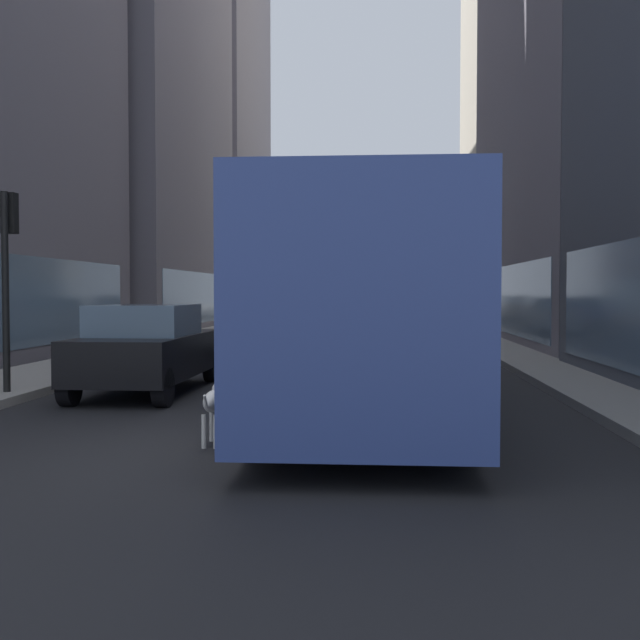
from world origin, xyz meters
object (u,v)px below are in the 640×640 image
at_px(box_truck, 293,298).
at_px(traffic_light_near, 7,258).
at_px(transit_bus, 365,296).
at_px(car_black_suv, 148,348).
at_px(car_silver_sedan, 409,316).
at_px(car_red_coupe, 373,312).
at_px(car_blue_hatchback, 332,310).
at_px(car_grey_wagon, 374,307).
at_px(dalmatian_dog, 215,402).
at_px(car_white_van, 277,317).

bearing_deg(box_truck, traffic_light_near, -108.96).
distance_m(transit_bus, car_black_suv, 4.25).
bearing_deg(car_silver_sedan, car_red_coupe, 105.58).
height_order(car_silver_sedan, traffic_light_near, traffic_light_near).
bearing_deg(car_silver_sedan, traffic_light_near, -109.80).
xyz_separation_m(car_blue_hatchback, car_black_suv, (-1.60, -29.87, 0.00)).
height_order(car_red_coupe, box_truck, box_truck).
bearing_deg(car_black_suv, car_blue_hatchback, 86.93).
relative_size(car_black_suv, box_truck, 0.58).
distance_m(car_grey_wagon, car_silver_sedan, 19.19).
bearing_deg(car_silver_sedan, dalmatian_dog, -97.73).
height_order(car_white_van, dalmatian_dog, car_white_van).
relative_size(car_black_suv, car_white_van, 0.97).
height_order(car_white_van, traffic_light_near, traffic_light_near).
xyz_separation_m(car_blue_hatchback, car_silver_sedan, (4.00, -9.54, -0.00)).
height_order(transit_bus, car_grey_wagon, transit_bus).
xyz_separation_m(car_white_van, car_silver_sedan, (5.60, 2.21, -0.00)).
relative_size(transit_bus, dalmatian_dog, 11.98).
bearing_deg(car_silver_sedan, car_blue_hatchback, 112.74).
xyz_separation_m(transit_bus, dalmatian_dog, (-1.78, -3.45, -1.26)).
xyz_separation_m(car_red_coupe, box_truck, (-2.40, -16.36, 0.85)).
height_order(car_black_suv, dalmatian_dog, car_black_suv).
height_order(car_blue_hatchback, car_white_van, same).
xyz_separation_m(car_grey_wagon, box_truck, (-2.40, -29.74, 0.85)).
relative_size(car_blue_hatchback, box_truck, 0.53).
xyz_separation_m(transit_bus, car_silver_sedan, (1.60, 21.40, -0.96)).
xyz_separation_m(car_black_suv, dalmatian_dog, (2.22, -4.53, -0.31)).
bearing_deg(car_white_van, car_blue_hatchback, 82.25).
bearing_deg(car_blue_hatchback, car_grey_wagon, 75.93).
bearing_deg(car_white_van, car_black_suv, -90.00).
height_order(car_white_van, car_red_coupe, same).
height_order(car_black_suv, traffic_light_near, traffic_light_near).
bearing_deg(car_red_coupe, car_silver_sedan, -74.42).
relative_size(car_grey_wagon, traffic_light_near, 1.19).
relative_size(transit_bus, car_black_suv, 2.65).
bearing_deg(car_red_coupe, car_blue_hatchback, 122.24).
bearing_deg(car_white_van, car_grey_wagon, 79.38).
bearing_deg(car_blue_hatchback, box_truck, -90.00).
xyz_separation_m(car_red_coupe, traffic_light_near, (-6.10, -27.12, 1.62)).
relative_size(car_black_suv, car_silver_sedan, 1.08).
relative_size(transit_bus, car_grey_wagon, 2.85).
xyz_separation_m(car_white_van, car_red_coupe, (4.00, 7.95, -0.00)).
xyz_separation_m(box_truck, traffic_light_near, (-3.70, -10.77, 0.77)).
height_order(car_grey_wagon, traffic_light_near, traffic_light_near).
distance_m(car_white_van, car_silver_sedan, 6.02).
bearing_deg(car_red_coupe, car_grey_wagon, 90.00).
bearing_deg(box_truck, dalmatian_dog, -87.49).
xyz_separation_m(car_black_suv, traffic_light_near, (-2.10, -1.06, 1.61)).
bearing_deg(car_grey_wagon, car_black_suv, -95.79).
bearing_deg(dalmatian_dog, box_truck, 92.51).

